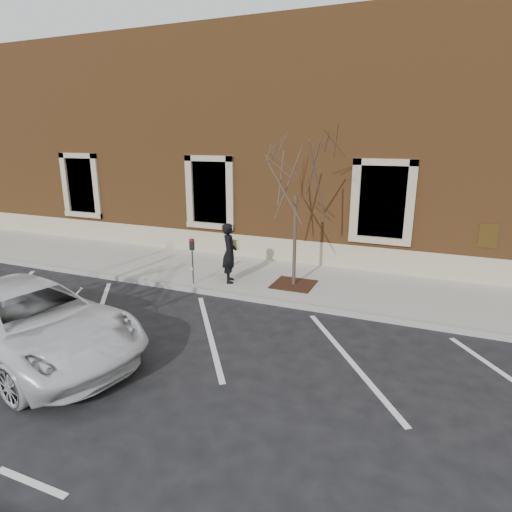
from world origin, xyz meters
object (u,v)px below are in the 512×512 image
at_px(white_truck, 29,322).
at_px(parking_meter, 192,253).
at_px(sapling, 296,170).
at_px(man, 229,253).

bearing_deg(white_truck, parking_meter, -0.17).
distance_m(sapling, white_truck, 7.42).
relative_size(man, sapling, 0.38).
bearing_deg(man, white_truck, 134.71).
height_order(parking_meter, sapling, sapling).
xyz_separation_m(parking_meter, sapling, (2.77, 1.04, 2.37)).
bearing_deg(parking_meter, sapling, 34.53).
bearing_deg(white_truck, sapling, -21.37).
relative_size(parking_meter, white_truck, 0.25).
relative_size(man, white_truck, 0.33).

